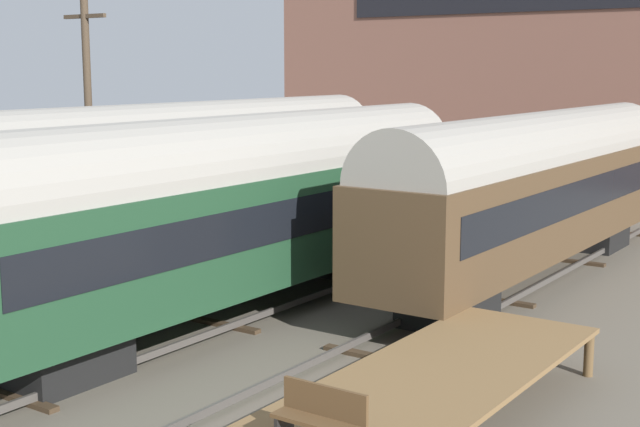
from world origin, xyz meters
name	(u,v)px	position (x,y,z in m)	size (l,w,h in m)	color
ground_plane	(127,357)	(0.00, 0.00, 0.00)	(200.00, 200.00, 0.00)	#60594C
track_middle	(126,351)	(0.00, 0.00, 0.14)	(2.60, 60.00, 0.26)	#4C4742
track_right	(294,394)	(4.59, 0.00, 0.14)	(2.60, 60.00, 0.26)	#4C4742
train_car_brown	(537,184)	(4.59, 12.20, 2.87)	(2.88, 17.56, 5.02)	black
train_car_navy	(171,179)	(-4.59, 6.23, 3.00)	(3.08, 18.80, 5.28)	black
train_car_green	(241,204)	(0.00, 4.01, 2.92)	(3.09, 17.72, 5.16)	black
station_platform	(387,408)	(7.40, -1.29, 0.93)	(3.00, 12.11, 1.01)	brown
bench	(321,416)	(7.52, -3.33, 1.50)	(1.40, 0.40, 0.91)	brown
utility_pole	(89,122)	(-7.51, 5.68, 4.62)	(1.80, 0.24, 8.92)	#473828
warehouse_building	(606,21)	(-2.06, 39.29, 8.92)	(36.77, 12.83, 17.84)	#4F342A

